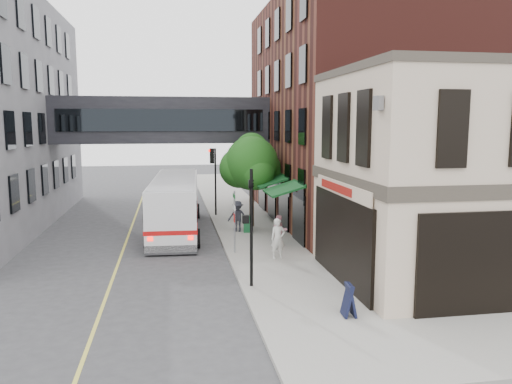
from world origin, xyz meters
name	(u,v)px	position (x,y,z in m)	size (l,w,h in m)	color
ground	(249,309)	(0.00, 0.00, 0.00)	(120.00, 120.00, 0.00)	#38383A
sidewalk_main	(246,224)	(2.00, 14.00, 0.07)	(4.00, 60.00, 0.15)	gray
corner_building	(462,176)	(8.97, 2.00, 4.21)	(10.19, 8.12, 8.45)	#C4B095
brick_building	(364,113)	(9.98, 15.00, 6.99)	(13.76, 18.00, 14.00)	#491C16
skyway_bridge	(163,120)	(-3.00, 18.00, 6.50)	(14.00, 3.18, 3.00)	black
traffic_signal_near	(251,213)	(0.37, 2.00, 2.98)	(0.44, 0.22, 4.60)	black
traffic_signal_far	(213,168)	(0.26, 17.00, 3.34)	(0.53, 0.28, 4.50)	black
street_sign_pole	(234,216)	(0.39, 7.00, 1.93)	(0.08, 0.75, 3.00)	gray
street_tree	(251,164)	(2.19, 13.22, 3.91)	(3.80, 3.20, 5.60)	#382619
lane_marking	(125,245)	(-5.00, 10.00, 0.01)	(0.12, 40.00, 0.01)	#D8CC4C
bus	(175,202)	(-2.32, 13.03, 1.74)	(3.28, 11.64, 3.10)	silver
pedestrian_a	(278,239)	(2.23, 5.65, 1.08)	(0.68, 0.44, 1.85)	silver
pedestrian_b	(280,231)	(2.78, 7.81, 0.95)	(0.78, 0.61, 1.60)	#C17D8C
pedestrian_c	(238,216)	(1.18, 11.62, 1.04)	(1.14, 0.66, 1.77)	#22232A
newspaper_box	(248,224)	(1.70, 11.36, 0.62)	(0.47, 0.42, 0.93)	#135329
sandwich_board	(349,300)	(3.01, -1.50, 0.68)	(0.38, 0.60, 1.07)	black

